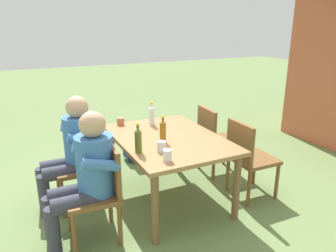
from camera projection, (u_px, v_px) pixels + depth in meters
ground_plane at (168, 199)px, 3.54m from camera, size 24.00×24.00×0.00m
dining_table at (168, 145)px, 3.35m from camera, size 1.41×1.02×0.73m
chair_near_right at (101, 188)px, 2.78m from camera, size 0.47×0.47×0.87m
chair_near_left at (85, 161)px, 3.32m from camera, size 0.45×0.45×0.87m
chair_far_right at (248, 155)px, 3.46m from camera, size 0.45×0.45×0.87m
chair_far_left at (215, 137)px, 4.01m from camera, size 0.47×0.47×0.87m
person_in_white_shirt at (87, 173)px, 2.68m from camera, size 0.47×0.61×1.18m
person_in_plaid_shirt at (73, 147)px, 3.23m from camera, size 0.47×0.61×1.18m
bottle_olive at (138, 140)px, 2.89m from camera, size 0.06×0.06×0.28m
bottle_amber at (163, 131)px, 3.14m from camera, size 0.06×0.06×0.28m
bottle_clear at (152, 115)px, 3.68m from camera, size 0.06×0.06×0.28m
cup_white at (167, 155)px, 2.73m from camera, size 0.08×0.08×0.10m
cup_terracotta at (121, 121)px, 3.71m from camera, size 0.08×0.08×0.08m
cup_glass at (161, 147)px, 2.92m from camera, size 0.08×0.08×0.10m
backpack_by_near_side at (135, 144)px, 4.49m from camera, size 0.31×0.26×0.47m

